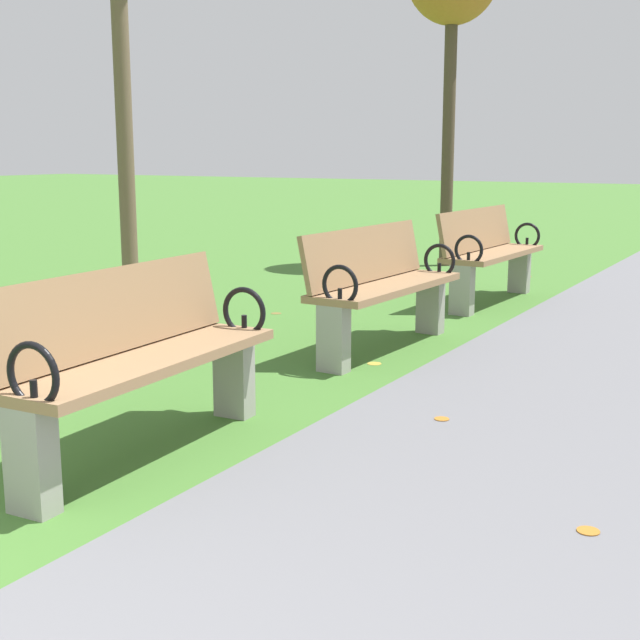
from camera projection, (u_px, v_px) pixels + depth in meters
name	position (u px, v px, depth m)	size (l,w,h in m)	color
park_bench_2	(138.00, 357.00, 4.08)	(0.54, 1.62, 0.90)	#93704C
park_bench_3	(381.00, 285.00, 6.29)	(0.54, 1.62, 0.90)	#93704C
park_bench_4	(489.00, 253.00, 8.29)	(0.54, 1.62, 0.90)	#93704C
scattered_leaves	(461.00, 406.00, 4.93)	(5.39, 11.94, 0.02)	gold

